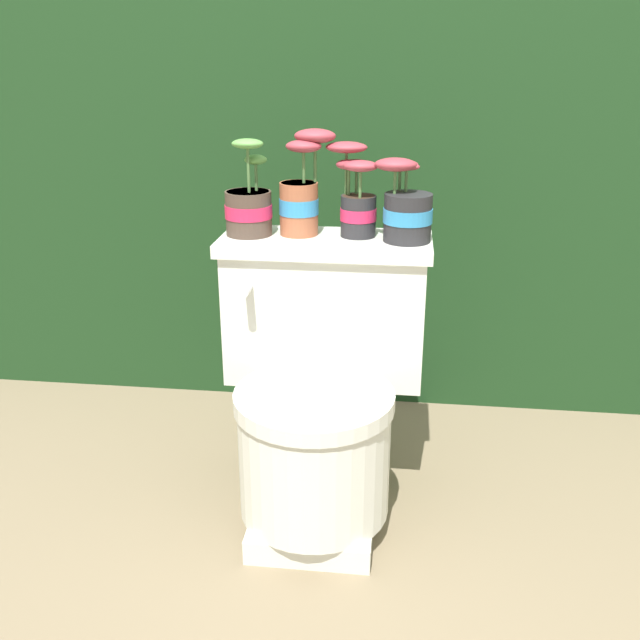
{
  "coord_description": "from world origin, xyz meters",
  "views": [
    {
      "loc": [
        0.09,
        -1.4,
        1.08
      ],
      "look_at": [
        -0.09,
        0.12,
        0.49
      ],
      "focal_mm": 40.0,
      "sensor_mm": 36.0,
      "label": 1
    }
  ],
  "objects": [
    {
      "name": "potted_plant_left",
      "position": [
        -0.28,
        0.23,
        0.73
      ],
      "size": [
        0.11,
        0.11,
        0.23
      ],
      "color": "#47382D",
      "rests_on": "toilet"
    },
    {
      "name": "hedge_backdrop",
      "position": [
        0.0,
        1.18,
        0.77
      ],
      "size": [
        2.88,
        1.0,
        1.55
      ],
      "color": "#193819",
      "rests_on": "ground"
    },
    {
      "name": "potted_plant_midright",
      "position": [
        0.09,
        0.22,
        0.74
      ],
      "size": [
        0.14,
        0.12,
        0.19
      ],
      "color": "#262628",
      "rests_on": "toilet"
    },
    {
      "name": "potted_plant_midleft",
      "position": [
        -0.16,
        0.25,
        0.76
      ],
      "size": [
        0.13,
        0.09,
        0.25
      ],
      "color": "#9E5638",
      "rests_on": "toilet"
    },
    {
      "name": "potted_plant_middle",
      "position": [
        -0.03,
        0.25,
        0.75
      ],
      "size": [
        0.12,
        0.1,
        0.22
      ],
      "color": "#262628",
      "rests_on": "toilet"
    },
    {
      "name": "ground_plane",
      "position": [
        0.0,
        0.0,
        0.0
      ],
      "size": [
        12.0,
        12.0,
        0.0
      ],
      "primitive_type": "plane",
      "color": "#75664C"
    },
    {
      "name": "toilet",
      "position": [
        -0.09,
        0.1,
        0.32
      ],
      "size": [
        0.5,
        0.51,
        0.66
      ],
      "color": "silver",
      "rests_on": "ground"
    }
  ]
}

